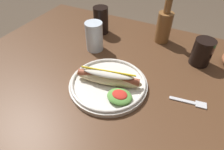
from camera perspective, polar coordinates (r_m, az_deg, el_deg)
The scene contains 7 objects.
dining_table at distance 0.79m, azimuth 4.67°, elevation -5.59°, with size 1.36×0.92×0.74m.
hot_dog_plate at distance 0.67m, azimuth -0.96°, elevation -2.32°, with size 0.28×0.28×0.08m.
fork at distance 0.69m, azimuth 22.79°, elevation -7.70°, with size 0.12×0.04×0.00m.
soda_cup at distance 0.98m, azimuth -3.36°, elevation 16.22°, with size 0.07×0.07×0.13m, color black.
water_cup at distance 0.85m, azimuth -5.38°, elevation 11.54°, with size 0.08×0.08×0.13m, color silver.
extra_cup at distance 0.84m, azimuth 25.59°, elevation 6.27°, with size 0.08×0.08×0.11m, color black.
glass_bottle at distance 0.92m, azimuth 15.52°, elevation 14.42°, with size 0.07×0.07×0.23m.
Camera 1 is at (0.18, -0.50, 1.23)m, focal length 30.22 mm.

